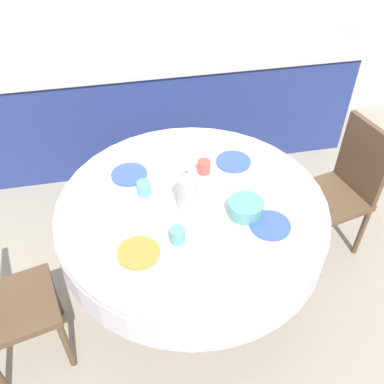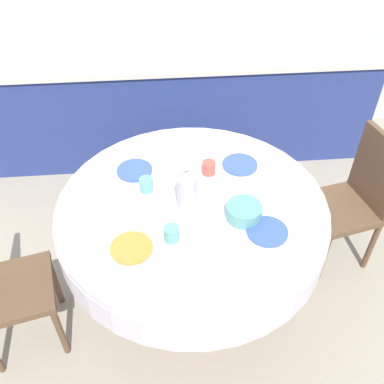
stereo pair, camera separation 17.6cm
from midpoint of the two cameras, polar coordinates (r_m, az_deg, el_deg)
ground_plane at (r=2.82m, az=-1.83°, el=-12.89°), size 12.00×12.00×0.00m
kitchen_counter at (r=3.67m, az=-6.24°, el=11.34°), size 3.24×0.64×0.89m
dining_table at (r=2.32m, az=-2.17°, el=-3.76°), size 1.43×1.43×0.76m
chair_left at (r=2.87m, az=17.91°, el=0.81°), size 0.48×0.48×0.93m
plate_near_left at (r=2.03m, az=-9.65°, el=-8.08°), size 0.20×0.20×0.01m
cup_near_left at (r=2.04m, az=-4.43°, el=-5.85°), size 0.08×0.08×0.08m
plate_near_right at (r=2.14m, az=8.08°, el=-4.51°), size 0.20×0.20×0.01m
cup_near_right at (r=2.20m, az=4.65°, el=-1.22°), size 0.08×0.08×0.08m
plate_far_left at (r=2.44m, az=-10.42°, el=2.24°), size 0.20×0.20×0.01m
cup_far_left at (r=2.29m, az=-8.60°, el=0.44°), size 0.08×0.08×0.08m
plate_far_right at (r=2.50m, az=3.53°, el=4.00°), size 0.20×0.20×0.01m
cup_far_right at (r=2.41m, az=-0.50°, el=3.32°), size 0.08×0.08×0.08m
coffee_carafe at (r=2.15m, az=-2.92°, el=0.23°), size 0.11×0.11×0.27m
fruit_bowl at (r=2.16m, az=4.83°, el=-2.20°), size 0.18×0.18×0.08m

